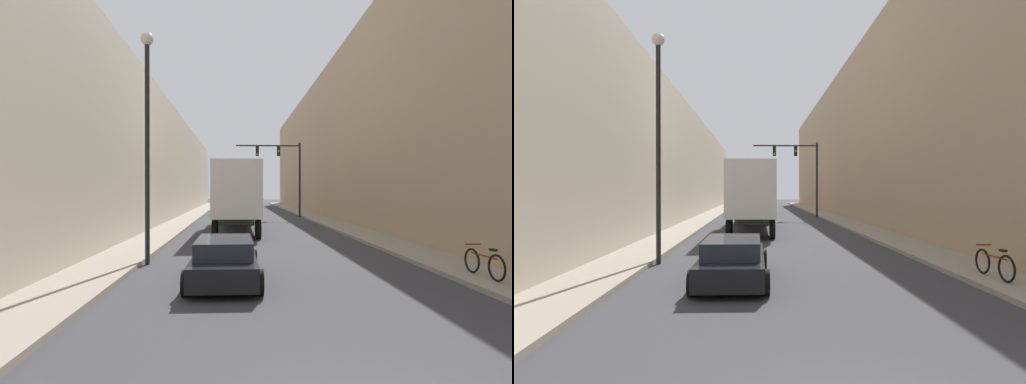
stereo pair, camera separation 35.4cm
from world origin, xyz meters
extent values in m
cube|color=gray|center=(5.65, 30.00, 0.07)|extent=(2.03, 80.00, 0.15)
cube|color=gray|center=(-5.65, 30.00, 0.07)|extent=(2.03, 80.00, 0.15)
cube|color=tan|center=(9.67, 30.00, 6.88)|extent=(6.00, 80.00, 13.76)
cube|color=#BCB29E|center=(-9.67, 30.00, 4.77)|extent=(6.00, 80.00, 9.55)
cube|color=silver|center=(-1.43, 20.49, 2.59)|extent=(2.59, 9.19, 2.99)
cube|color=black|center=(-1.43, 20.49, 0.95)|extent=(1.30, 9.19, 0.24)
cube|color=#1E512D|center=(-1.43, 26.39, 1.36)|extent=(2.59, 2.61, 2.71)
cylinder|color=black|center=(-2.57, 17.10, 0.50)|extent=(0.25, 1.00, 1.00)
cylinder|color=black|center=(-0.28, 17.10, 0.50)|extent=(0.25, 1.00, 1.00)
cylinder|color=black|center=(-2.57, 18.30, 0.50)|extent=(0.25, 1.00, 1.00)
cylinder|color=black|center=(-0.28, 18.30, 0.50)|extent=(0.25, 1.00, 1.00)
cylinder|color=black|center=(-2.57, 26.39, 0.50)|extent=(0.25, 1.00, 1.00)
cylinder|color=black|center=(-0.28, 26.39, 0.50)|extent=(0.25, 1.00, 1.00)
cube|color=black|center=(-1.77, 7.67, 0.47)|extent=(1.72, 4.49, 0.58)
cube|color=#1E232D|center=(-1.77, 7.44, 0.99)|extent=(1.51, 2.47, 0.46)
cylinder|color=black|center=(-2.63, 9.21, 0.32)|extent=(0.25, 0.64, 0.64)
cylinder|color=black|center=(-0.91, 9.21, 0.32)|extent=(0.25, 0.64, 0.64)
cylinder|color=black|center=(-2.63, 6.02, 0.32)|extent=(0.25, 0.64, 0.64)
cylinder|color=black|center=(-0.91, 6.02, 0.32)|extent=(0.25, 0.64, 0.64)
cylinder|color=black|center=(4.49, 33.46, 3.48)|extent=(0.20, 0.20, 6.96)
cube|color=black|center=(1.51, 33.46, 6.66)|extent=(5.97, 0.12, 0.12)
cube|color=black|center=(2.50, 33.46, 6.15)|extent=(0.30, 0.24, 0.90)
sphere|color=gold|center=(2.50, 33.32, 6.15)|extent=(0.18, 0.18, 0.18)
cube|color=black|center=(0.51, 33.46, 6.15)|extent=(0.30, 0.24, 0.90)
sphere|color=gold|center=(0.51, 33.32, 5.87)|extent=(0.18, 0.18, 0.18)
cylinder|color=black|center=(-4.49, 10.21, 3.79)|extent=(0.16, 0.16, 7.58)
sphere|color=silver|center=(-4.49, 10.21, 7.73)|extent=(0.44, 0.44, 0.44)
torus|color=black|center=(5.39, 6.52, 0.51)|extent=(0.06, 0.72, 0.72)
torus|color=black|center=(5.39, 7.62, 0.51)|extent=(0.06, 0.72, 0.72)
cube|color=maroon|center=(5.39, 7.07, 0.74)|extent=(0.04, 1.11, 0.04)
cube|color=black|center=(5.39, 6.67, 0.96)|extent=(0.12, 0.20, 0.06)
cube|color=maroon|center=(5.39, 7.57, 0.99)|extent=(0.44, 0.04, 0.04)
camera|label=1|loc=(-1.45, -3.61, 2.57)|focal=28.00mm
camera|label=2|loc=(-1.09, -3.62, 2.57)|focal=28.00mm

